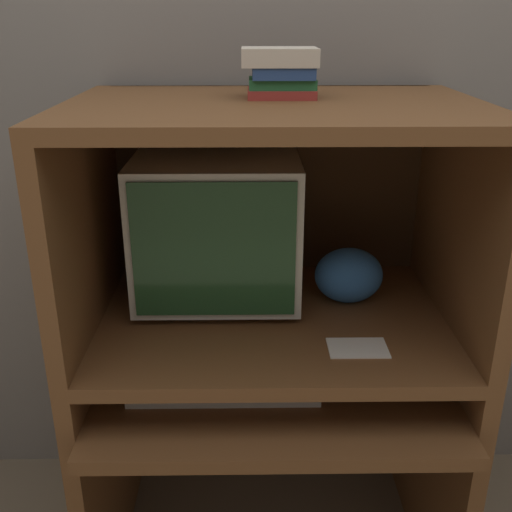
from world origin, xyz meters
The scene contains 10 objects.
wall_back centered at (0.00, 0.74, 1.30)m, with size 6.00×0.06×2.60m.
desk_base centered at (0.00, 0.29, 0.42)m, with size 0.98×0.74×0.65m.
desk_monitor_shelf centered at (0.00, 0.34, 0.76)m, with size 0.98×0.68×0.14m.
hutch_upper centered at (0.00, 0.37, 1.16)m, with size 0.98×0.68×0.55m.
crt_monitor centered at (-0.15, 0.45, 1.00)m, with size 0.43×0.37×0.40m.
keyboard centered at (-0.13, 0.19, 0.66)m, with size 0.47×0.13×0.03m.
mouse centered at (0.18, 0.18, 0.67)m, with size 0.06×0.04×0.03m.
snack_bag centered at (0.21, 0.42, 0.87)m, with size 0.19×0.14×0.15m.
book_stack centered at (0.02, 0.41, 1.40)m, with size 0.18×0.14×0.11m.
paper_card centered at (0.20, 0.16, 0.79)m, with size 0.14×0.09×0.00m.
Camera 1 is at (-0.06, -1.07, 1.53)m, focal length 42.00 mm.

